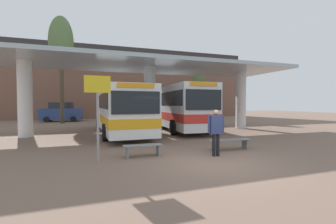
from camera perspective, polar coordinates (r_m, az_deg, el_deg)
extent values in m
plane|color=#755B4C|center=(8.17, 11.76, -12.50)|extent=(100.00, 100.00, 0.00)
cube|color=brown|center=(33.63, -11.96, 7.33)|extent=(40.00, 0.50, 10.35)
cube|color=#332D2D|center=(34.23, -12.01, 13.97)|extent=(40.00, 0.58, 2.40)
cylinder|color=silver|center=(16.42, -32.53, 2.82)|extent=(0.83, 0.83, 4.72)
cylinder|color=silver|center=(16.46, -4.64, 3.13)|extent=(0.83, 0.83, 4.72)
cylinder|color=silver|center=(19.94, 18.02, 2.84)|extent=(0.83, 0.83, 4.72)
cube|color=#9EB2BC|center=(16.69, -4.67, 11.67)|extent=(20.83, 6.73, 0.24)
cube|color=white|center=(16.31, -12.22, 0.77)|extent=(2.88, 11.04, 2.76)
cube|color=black|center=(16.30, -12.24, 2.61)|extent=(2.91, 10.60, 0.88)
cube|color=orange|center=(16.33, -12.20, -1.41)|extent=(2.93, 11.08, 0.50)
cube|color=black|center=(10.87, -8.05, 2.37)|extent=(2.37, 0.13, 1.11)
cube|color=orange|center=(10.91, -8.07, 6.72)|extent=(1.80, 0.10, 0.22)
cylinder|color=black|center=(12.87, -15.68, -5.00)|extent=(0.31, 0.98, 0.97)
cylinder|color=black|center=(13.33, -4.56, -4.69)|extent=(0.31, 0.98, 0.97)
cylinder|color=black|center=(19.24, -17.29, -2.71)|extent=(0.31, 0.98, 0.97)
cylinder|color=black|center=(19.55, -9.74, -2.57)|extent=(0.31, 0.98, 0.97)
cube|color=silver|center=(18.06, 2.05, 1.39)|extent=(2.87, 10.26, 3.02)
cube|color=black|center=(18.07, 2.05, 3.21)|extent=(2.89, 9.86, 0.96)
cube|color=red|center=(18.08, 2.04, -0.76)|extent=(2.91, 10.31, 0.54)
cube|color=black|center=(13.31, 9.10, 3.09)|extent=(2.27, 0.15, 1.21)
cube|color=orange|center=(13.36, 9.12, 7.02)|extent=(1.73, 0.12, 0.22)
cylinder|color=black|center=(14.76, 1.41, -3.91)|extent=(0.32, 1.04, 1.03)
cylinder|color=black|center=(15.69, 10.02, -3.59)|extent=(0.32, 1.04, 1.03)
cylinder|color=black|center=(20.48, -3.73, -2.25)|extent=(0.32, 1.04, 1.03)
cylinder|color=black|center=(21.16, 2.79, -2.11)|extent=(0.32, 1.04, 1.03)
cube|color=slate|center=(8.87, -6.37, -8.40)|extent=(1.53, 0.44, 0.04)
cube|color=slate|center=(8.80, -10.32, -10.02)|extent=(0.07, 0.37, 0.42)
cube|color=slate|center=(9.06, -2.53, -9.65)|extent=(0.07, 0.37, 0.42)
cube|color=slate|center=(10.44, 15.48, -6.87)|extent=(1.99, 0.44, 0.04)
cube|color=slate|center=(10.06, 11.68, -8.51)|extent=(0.07, 0.37, 0.42)
cube|color=slate|center=(10.94, 18.94, -7.72)|extent=(0.07, 0.37, 0.42)
cylinder|color=gray|center=(8.38, -17.37, -3.68)|extent=(0.09, 0.09, 2.45)
cube|color=gold|center=(8.37, -17.48, 6.76)|extent=(0.90, 0.06, 0.60)
cylinder|color=black|center=(9.04, 11.56, -8.22)|extent=(0.15, 0.15, 0.88)
cylinder|color=black|center=(9.10, 12.55, -8.15)|extent=(0.15, 0.15, 0.88)
cube|color=navy|center=(8.96, 12.09, -3.09)|extent=(0.51, 0.33, 0.74)
sphere|color=tan|center=(8.93, 12.12, -0.09)|extent=(0.20, 0.20, 0.20)
cylinder|color=navy|center=(8.85, 10.38, -3.09)|extent=(0.11, 0.11, 0.63)
cylinder|color=navy|center=(9.08, 13.76, -2.99)|extent=(0.11, 0.11, 0.63)
cylinder|color=#473A2B|center=(26.09, -25.35, 5.04)|extent=(0.41, 0.41, 7.01)
ellipsoid|color=#516B3D|center=(26.83, -25.52, 15.74)|extent=(2.45, 2.45, 5.39)
cylinder|color=#473A2B|center=(31.09, 7.79, 3.00)|extent=(0.37, 0.37, 5.16)
ellipsoid|color=#516B3D|center=(31.38, 7.83, 9.79)|extent=(1.87, 1.87, 4.10)
cube|color=navy|center=(29.12, -25.43, -0.46)|extent=(4.59, 2.07, 1.31)
cube|color=#1E2328|center=(29.09, -25.46, 1.53)|extent=(2.57, 1.80, 0.70)
cylinder|color=black|center=(29.83, -22.47, -1.44)|extent=(0.65, 0.26, 0.64)
cylinder|color=black|center=(28.04, -22.92, -1.65)|extent=(0.65, 0.26, 0.64)
cylinder|color=black|center=(30.30, -27.71, -1.46)|extent=(0.65, 0.26, 0.64)
cylinder|color=black|center=(28.54, -28.48, -1.68)|extent=(0.65, 0.26, 0.64)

